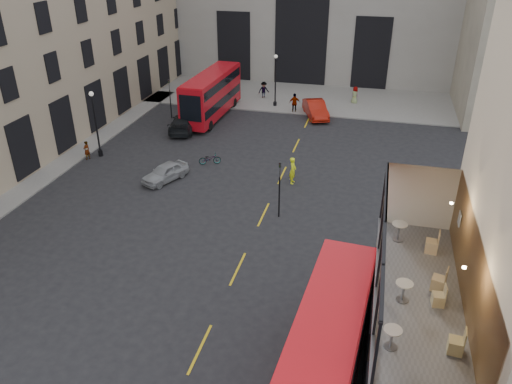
% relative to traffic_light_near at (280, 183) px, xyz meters
% --- Properties ---
extents(ground, '(140.00, 140.00, 0.00)m').
position_rel_traffic_light_near_xyz_m(ground, '(1.00, -12.00, -2.42)').
color(ground, black).
rests_on(ground, ground).
extents(host_frontage, '(3.00, 11.00, 4.50)m').
position_rel_traffic_light_near_xyz_m(host_frontage, '(7.50, -12.00, -0.17)').
color(host_frontage, tan).
rests_on(host_frontage, ground).
extents(cafe_floor, '(3.00, 10.00, 0.10)m').
position_rel_traffic_light_near_xyz_m(cafe_floor, '(7.50, -12.00, 2.12)').
color(cafe_floor, slate).
rests_on(cafe_floor, host_frontage).
extents(pavement_far, '(40.00, 12.00, 0.12)m').
position_rel_traffic_light_near_xyz_m(pavement_far, '(-5.00, 26.00, -2.36)').
color(pavement_far, slate).
rests_on(pavement_far, ground).
extents(traffic_light_near, '(0.16, 0.20, 3.80)m').
position_rel_traffic_light_near_xyz_m(traffic_light_near, '(0.00, 0.00, 0.00)').
color(traffic_light_near, black).
rests_on(traffic_light_near, ground).
extents(traffic_light_far, '(0.16, 0.20, 3.80)m').
position_rel_traffic_light_near_xyz_m(traffic_light_far, '(-14.00, 16.00, 0.00)').
color(traffic_light_far, black).
rests_on(traffic_light_far, ground).
extents(street_lamp_a, '(0.36, 0.36, 5.33)m').
position_rel_traffic_light_near_xyz_m(street_lamp_a, '(-16.00, 6.00, -0.03)').
color(street_lamp_a, black).
rests_on(street_lamp_a, ground).
extents(street_lamp_b, '(0.36, 0.36, 5.33)m').
position_rel_traffic_light_near_xyz_m(street_lamp_b, '(-5.00, 22.00, -0.03)').
color(street_lamp_b, black).
rests_on(street_lamp_b, ground).
extents(bus_near, '(3.08, 10.39, 4.09)m').
position_rel_traffic_light_near_xyz_m(bus_near, '(4.50, -13.34, -0.13)').
color(bus_near, red).
rests_on(bus_near, ground).
extents(bus_far, '(2.77, 10.71, 4.25)m').
position_rel_traffic_light_near_xyz_m(bus_far, '(-10.25, 17.37, -0.04)').
color(bus_far, '#AF0C15').
rests_on(bus_far, ground).
extents(car_a, '(2.90, 4.02, 1.27)m').
position_rel_traffic_light_near_xyz_m(car_a, '(-9.09, 3.11, -1.79)').
color(car_a, gray).
rests_on(car_a, ground).
extents(car_b, '(3.35, 5.17, 1.61)m').
position_rel_traffic_light_near_xyz_m(car_b, '(-0.48, 19.75, -1.62)').
color(car_b, '#9D1609').
rests_on(car_b, ground).
extents(car_c, '(3.10, 5.50, 1.50)m').
position_rel_traffic_light_near_xyz_m(car_c, '(-11.60, 13.09, -1.67)').
color(car_c, black).
rests_on(car_c, ground).
extents(bicycle, '(1.78, 1.23, 0.89)m').
position_rel_traffic_light_near_xyz_m(bicycle, '(-6.88, 6.64, -1.98)').
color(bicycle, gray).
rests_on(bicycle, ground).
extents(cyclist, '(0.47, 0.72, 1.98)m').
position_rel_traffic_light_near_xyz_m(cyclist, '(-0.03, 4.96, -1.44)').
color(cyclist, '#EDFF1A').
rests_on(cyclist, ground).
extents(pedestrian_a, '(0.90, 0.73, 1.76)m').
position_rel_traffic_light_near_xyz_m(pedestrian_a, '(-12.03, 16.17, -1.54)').
color(pedestrian_a, gray).
rests_on(pedestrian_a, ground).
extents(pedestrian_b, '(1.39, 1.25, 1.87)m').
position_rel_traffic_light_near_xyz_m(pedestrian_b, '(-6.77, 24.38, -1.49)').
color(pedestrian_b, gray).
rests_on(pedestrian_b, ground).
extents(pedestrian_c, '(1.24, 0.81, 1.96)m').
position_rel_traffic_light_near_xyz_m(pedestrian_c, '(-2.71, 20.57, -1.44)').
color(pedestrian_c, gray).
rests_on(pedestrian_c, ground).
extents(pedestrian_d, '(1.07, 0.99, 1.83)m').
position_rel_traffic_light_near_xyz_m(pedestrian_d, '(2.91, 24.98, -1.51)').
color(pedestrian_d, gray).
rests_on(pedestrian_d, ground).
extents(pedestrian_e, '(0.50, 0.64, 1.54)m').
position_rel_traffic_light_near_xyz_m(pedestrian_e, '(-16.63, 5.13, -1.66)').
color(pedestrian_e, gray).
rests_on(pedestrian_e, ground).
extents(cafe_table_near, '(0.58, 0.58, 0.72)m').
position_rel_traffic_light_near_xyz_m(cafe_table_near, '(6.55, -14.73, 2.65)').
color(cafe_table_near, beige).
rests_on(cafe_table_near, cafe_floor).
extents(cafe_table_mid, '(0.61, 0.61, 0.76)m').
position_rel_traffic_light_near_xyz_m(cafe_table_mid, '(6.92, -12.34, 2.68)').
color(cafe_table_mid, silver).
rests_on(cafe_table_mid, cafe_floor).
extents(cafe_table_far, '(0.64, 0.64, 0.80)m').
position_rel_traffic_light_near_xyz_m(cafe_table_far, '(6.78, -8.36, 2.70)').
color(cafe_table_far, beige).
rests_on(cafe_table_far, cafe_floor).
extents(cafe_chair_a, '(0.49, 0.49, 0.91)m').
position_rel_traffic_light_near_xyz_m(cafe_chair_a, '(8.49, -14.46, 2.45)').
color(cafe_chair_a, tan).
rests_on(cafe_chair_a, cafe_floor).
extents(cafe_chair_b, '(0.44, 0.44, 0.83)m').
position_rel_traffic_light_near_xyz_m(cafe_chair_b, '(8.12, -12.28, 2.43)').
color(cafe_chair_b, tan).
rests_on(cafe_chair_b, cafe_floor).
extents(cafe_chair_c, '(0.58, 0.58, 0.96)m').
position_rel_traffic_light_near_xyz_m(cafe_chair_c, '(8.19, -11.40, 2.47)').
color(cafe_chair_c, tan).
rests_on(cafe_chair_c, cafe_floor).
extents(cafe_chair_d, '(0.53, 0.53, 0.97)m').
position_rel_traffic_light_near_xyz_m(cafe_chair_d, '(8.09, -8.94, 2.47)').
color(cafe_chair_d, tan).
rests_on(cafe_chair_d, cafe_floor).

